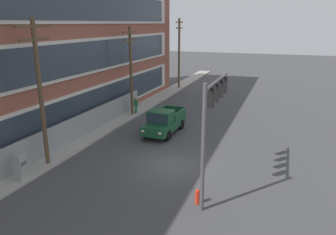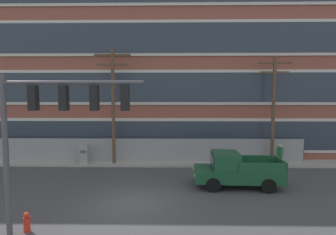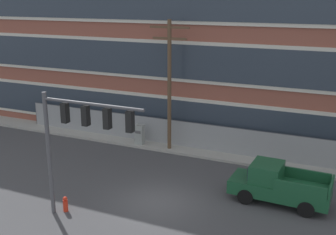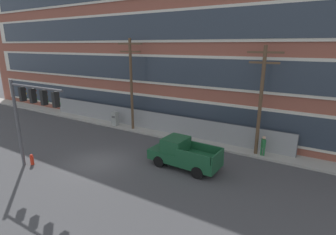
{
  "view_description": "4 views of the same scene",
  "coord_description": "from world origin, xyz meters",
  "px_view_note": "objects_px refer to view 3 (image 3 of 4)",
  "views": [
    {
      "loc": [
        -17.48,
        -6.15,
        8.47
      ],
      "look_at": [
        3.91,
        1.6,
        1.87
      ],
      "focal_mm": 35.0,
      "sensor_mm": 36.0,
      "label": 1
    },
    {
      "loc": [
        1.91,
        -12.32,
        5.23
      ],
      "look_at": [
        1.62,
        4.88,
        3.84
      ],
      "focal_mm": 28.0,
      "sensor_mm": 36.0,
      "label": 2
    },
    {
      "loc": [
        8.51,
        -17.56,
        10.18
      ],
      "look_at": [
        -0.8,
        3.13,
        3.61
      ],
      "focal_mm": 45.0,
      "sensor_mm": 36.0,
      "label": 3
    },
    {
      "loc": [
        13.31,
        -12.19,
        8.18
      ],
      "look_at": [
        3.78,
        3.5,
        3.07
      ],
      "focal_mm": 28.0,
      "sensor_mm": 36.0,
      "label": 4
    }
  ],
  "objects_px": {
    "pickup_truck_dark_green": "(277,185)",
    "electrical_cabinet": "(140,135)",
    "fire_hydrant": "(65,204)",
    "traffic_signal_mast": "(78,129)",
    "utility_pole_near_corner": "(169,80)"
  },
  "relations": [
    {
      "from": "pickup_truck_dark_green",
      "to": "electrical_cabinet",
      "type": "distance_m",
      "value": 11.26
    },
    {
      "from": "fire_hydrant",
      "to": "electrical_cabinet",
      "type": "bearing_deg",
      "value": 96.17
    },
    {
      "from": "traffic_signal_mast",
      "to": "utility_pole_near_corner",
      "type": "height_order",
      "value": "utility_pole_near_corner"
    },
    {
      "from": "traffic_signal_mast",
      "to": "electrical_cabinet",
      "type": "height_order",
      "value": "traffic_signal_mast"
    },
    {
      "from": "electrical_cabinet",
      "to": "utility_pole_near_corner",
      "type": "bearing_deg",
      "value": 2.19
    },
    {
      "from": "utility_pole_near_corner",
      "to": "electrical_cabinet",
      "type": "height_order",
      "value": "utility_pole_near_corner"
    },
    {
      "from": "traffic_signal_mast",
      "to": "electrical_cabinet",
      "type": "distance_m",
      "value": 10.96
    },
    {
      "from": "traffic_signal_mast",
      "to": "pickup_truck_dark_green",
      "type": "distance_m",
      "value": 10.34
    },
    {
      "from": "traffic_signal_mast",
      "to": "electrical_cabinet",
      "type": "xyz_separation_m",
      "value": [
        -2.32,
        10.06,
        -3.69
      ]
    },
    {
      "from": "pickup_truck_dark_green",
      "to": "traffic_signal_mast",
      "type": "bearing_deg",
      "value": -145.27
    },
    {
      "from": "utility_pole_near_corner",
      "to": "fire_hydrant",
      "type": "height_order",
      "value": "utility_pole_near_corner"
    },
    {
      "from": "fire_hydrant",
      "to": "traffic_signal_mast",
      "type": "bearing_deg",
      "value": -14.13
    },
    {
      "from": "pickup_truck_dark_green",
      "to": "utility_pole_near_corner",
      "type": "relative_size",
      "value": 0.58
    },
    {
      "from": "pickup_truck_dark_green",
      "to": "fire_hydrant",
      "type": "distance_m",
      "value": 10.64
    },
    {
      "from": "traffic_signal_mast",
      "to": "fire_hydrant",
      "type": "height_order",
      "value": "traffic_signal_mast"
    }
  ]
}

